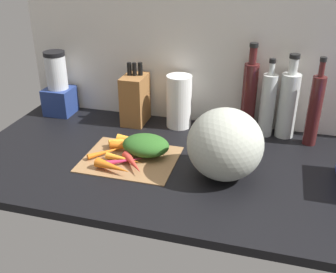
# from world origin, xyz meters

# --- Properties ---
(ground_plane) EXTENTS (1.70, 0.80, 0.03)m
(ground_plane) POSITION_xyz_m (0.00, 0.00, -0.01)
(ground_plane) COLOR black
(wall_back) EXTENTS (1.70, 0.03, 0.60)m
(wall_back) POSITION_xyz_m (0.00, 0.39, 0.30)
(wall_back) COLOR silver
(wall_back) RESTS_ON ground_plane
(cutting_board) EXTENTS (0.34, 0.28, 0.01)m
(cutting_board) POSITION_xyz_m (-0.24, -0.04, 0.00)
(cutting_board) COLOR #997047
(cutting_board) RESTS_ON ground_plane
(carrot_0) EXTENTS (0.12, 0.04, 0.04)m
(carrot_0) POSITION_xyz_m (-0.27, 0.06, 0.03)
(carrot_0) COLOR orange
(carrot_0) RESTS_ON cutting_board
(carrot_1) EXTENTS (0.13, 0.14, 0.03)m
(carrot_1) POSITION_xyz_m (-0.16, 0.04, 0.02)
(carrot_1) COLOR #B2264C
(carrot_1) RESTS_ON cutting_board
(carrot_2) EXTENTS (0.13, 0.13, 0.02)m
(carrot_2) POSITION_xyz_m (-0.33, -0.04, 0.02)
(carrot_2) COLOR orange
(carrot_2) RESTS_ON cutting_board
(carrot_3) EXTENTS (0.11, 0.12, 0.03)m
(carrot_3) POSITION_xyz_m (-0.20, -0.10, 0.02)
(carrot_3) COLOR red
(carrot_3) RESTS_ON cutting_board
(carrot_4) EXTENTS (0.14, 0.07, 0.04)m
(carrot_4) POSITION_xyz_m (-0.26, -0.15, 0.03)
(carrot_4) COLOR orange
(carrot_4) RESTS_ON cutting_board
(carrot_5) EXTENTS (0.16, 0.11, 0.03)m
(carrot_5) POSITION_xyz_m (-0.28, 0.07, 0.02)
(carrot_5) COLOR orange
(carrot_5) RESTS_ON cutting_board
(carrot_6) EXTENTS (0.15, 0.10, 0.02)m
(carrot_6) POSITION_xyz_m (-0.25, -0.09, 0.02)
(carrot_6) COLOR #B2264C
(carrot_6) RESTS_ON cutting_board
(carrot_7) EXTENTS (0.14, 0.04, 0.02)m
(carrot_7) POSITION_xyz_m (-0.25, -0.08, 0.02)
(carrot_7) COLOR orange
(carrot_7) RESTS_ON cutting_board
(carrot_8) EXTENTS (0.15, 0.04, 0.03)m
(carrot_8) POSITION_xyz_m (-0.26, 0.01, 0.02)
(carrot_8) COLOR orange
(carrot_8) RESTS_ON cutting_board
(carrot_greens_pile) EXTENTS (0.18, 0.14, 0.07)m
(carrot_greens_pile) POSITION_xyz_m (-0.19, 0.00, 0.05)
(carrot_greens_pile) COLOR #2D6023
(carrot_greens_pile) RESTS_ON cutting_board
(winter_squash) EXTENTS (0.25, 0.25, 0.24)m
(winter_squash) POSITION_xyz_m (0.11, -0.06, 0.12)
(winter_squash) COLOR #B2B7A8
(winter_squash) RESTS_ON ground_plane
(knife_block) EXTENTS (0.09, 0.14, 0.27)m
(knife_block) POSITION_xyz_m (-0.33, 0.28, 0.11)
(knife_block) COLOR #915F33
(knife_block) RESTS_ON ground_plane
(blender_appliance) EXTENTS (0.12, 0.12, 0.29)m
(blender_appliance) POSITION_xyz_m (-0.70, 0.29, 0.13)
(blender_appliance) COLOR navy
(blender_appliance) RESTS_ON ground_plane
(paper_towel_roll) EXTENTS (0.11, 0.11, 0.23)m
(paper_towel_roll) POSITION_xyz_m (-0.13, 0.30, 0.11)
(paper_towel_roll) COLOR white
(paper_towel_roll) RESTS_ON ground_plane
(bottle_0) EXTENTS (0.06, 0.06, 0.37)m
(bottle_0) POSITION_xyz_m (0.15, 0.32, 0.16)
(bottle_0) COLOR #471919
(bottle_0) RESTS_ON ground_plane
(bottle_1) EXTENTS (0.06, 0.06, 0.32)m
(bottle_1) POSITION_xyz_m (0.23, 0.31, 0.14)
(bottle_1) COLOR silver
(bottle_1) RESTS_ON ground_plane
(bottle_2) EXTENTS (0.08, 0.08, 0.34)m
(bottle_2) POSITION_xyz_m (0.31, 0.32, 0.14)
(bottle_2) COLOR silver
(bottle_2) RESTS_ON ground_plane
(bottle_3) EXTENTS (0.05, 0.05, 0.35)m
(bottle_3) POSITION_xyz_m (0.41, 0.27, 0.15)
(bottle_3) COLOR #471919
(bottle_3) RESTS_ON ground_plane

